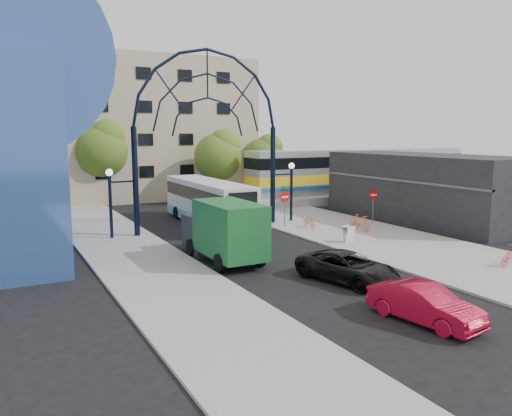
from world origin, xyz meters
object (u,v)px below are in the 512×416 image
bike_near_a (309,222)px  green_truck (223,231)px  sandwich_board (349,232)px  black_suv (348,267)px  tree_north_a (219,154)px  gateway_arch (208,103)px  red_sedan (424,304)px  stop_sign (285,200)px  tree_north_c (265,156)px  street_name_sign (285,197)px  train_car (362,170)px  city_bus (208,202)px  bike_far_a (510,256)px  do_not_enter_sign (373,198)px  bike_near_b (360,223)px  tree_north_b (101,148)px

bike_near_a → green_truck: bearing=-143.6°
sandwich_board → black_suv: size_ratio=0.21×
sandwich_board → tree_north_a: bearing=88.5°
gateway_arch → red_sedan: 20.74m
stop_sign → tree_north_c: (7.32, 15.93, 2.28)m
street_name_sign → bike_near_a: street_name_sign is taller
train_car → red_sedan: train_car is taller
gateway_arch → stop_sign: bearing=-22.6°
tree_north_c → bike_near_a: (-5.96, -16.94, -3.75)m
gateway_arch → city_bus: gateway_arch is taller
black_suv → tree_north_a: bearing=63.2°
sandwich_board → bike_far_a: 8.77m
city_bus → black_suv: size_ratio=2.43×
gateway_arch → street_name_sign: gateway_arch is taller
tree_north_a → bike_far_a: bearing=-83.5°
do_not_enter_sign → street_name_sign: street_name_sign is taller
tree_north_a → tree_north_c: size_ratio=1.08×
gateway_arch → bike_near_a: bearing=-26.1°
sandwich_board → bike_near_b: size_ratio=0.56×
bike_far_a → tree_north_b: bearing=11.4°
street_name_sign → train_car: 17.55m
gateway_arch → tree_north_a: gateway_arch is taller
sandwich_board → train_car: (14.40, 16.02, 2.16)m
bike_near_b → bike_near_a: bearing=123.4°
stop_sign → street_name_sign: 0.74m
stop_sign → train_car: size_ratio=0.10×
train_car → bike_far_a: train_car is taller
red_sedan → tree_north_c: bearing=61.1°
tree_north_a → bike_near_b: 18.02m
red_sedan → bike_near_b: size_ratio=2.32×
train_car → sandwich_board: bearing=-131.9°
bike_near_a → train_car: bearing=45.3°
sandwich_board → red_sedan: red_sedan is taller
red_sedan → stop_sign: bearing=65.6°
tree_north_c → city_bus: bearing=-133.4°
red_sedan → tree_north_b: bearing=87.5°
bike_near_b → tree_north_a: bearing=86.7°
gateway_arch → do_not_enter_sign: bearing=-20.0°
tree_north_a → green_truck: tree_north_a is taller
city_bus → black_suv: (0.01, -15.89, -1.00)m
tree_north_b → city_bus: tree_north_b is taller
bike_near_b → bike_far_a: size_ratio=0.99×
stop_sign → street_name_sign: (0.40, 0.60, 0.14)m
train_car → bike_near_a: train_car is taller
train_car → black_suv: size_ratio=5.22×
green_truck → black_suv: green_truck is taller
do_not_enter_sign → sandwich_board: 6.85m
do_not_enter_sign → green_truck: bearing=-163.6°
do_not_enter_sign → train_car: train_car is taller
red_sedan → train_car: bearing=44.9°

